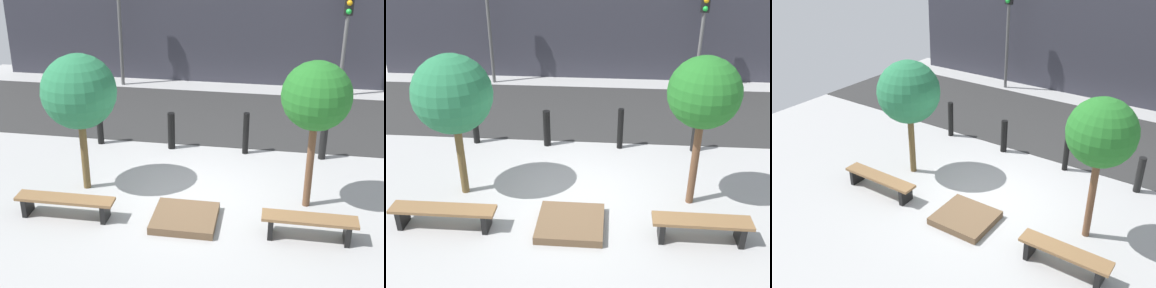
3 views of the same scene
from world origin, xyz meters
The scene contains 14 objects.
ground_plane centered at (0.00, 0.00, 0.00)m, with size 18.00×18.00×0.00m, color #9B9B9B.
road_strip centered at (0.00, 4.85, 0.01)m, with size 18.00×4.36×0.01m, color #2C2C2C.
building_facade centered at (0.00, 8.34, 2.16)m, with size 16.20×0.50×4.31m, color #33333D.
bench_left centered at (-2.38, -1.14, 0.32)m, with size 1.98×0.39×0.43m.
bench_right centered at (2.38, -1.14, 0.33)m, with size 1.76×0.41×0.46m.
planter_bed centered at (0.00, -0.94, 0.08)m, with size 1.25×1.17×0.16m, color brown.
tree_behind_left_bench centered at (-2.38, 0.09, 2.21)m, with size 1.56×1.56×3.01m.
tree_behind_right_bench centered at (2.38, 0.09, 2.37)m, with size 1.35×1.35×3.08m.
bollard_far_left centered at (-2.83, 2.42, 0.55)m, with size 0.16×0.16×1.09m, color black.
bollard_left centered at (-0.94, 2.42, 0.48)m, with size 0.18×0.18×0.96m, color black.
bollard_center centered at (0.94, 2.42, 0.54)m, with size 0.15×0.15×1.08m, color black.
bollard_right centered at (2.83, 2.42, 0.47)m, with size 0.18×0.18×0.94m, color black.
traffic_light_west centered at (-3.64, 7.31, 2.76)m, with size 0.28×0.27×4.03m.
traffic_light_mid_west centered at (3.64, 7.31, 2.35)m, with size 0.28×0.27×3.38m.
Camera 2 is at (0.68, -7.47, 5.10)m, focal length 40.00 mm.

